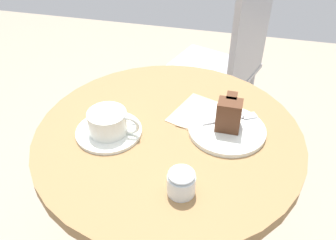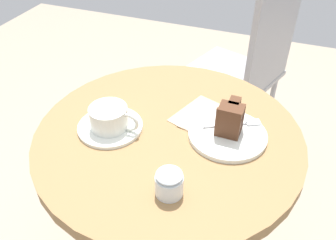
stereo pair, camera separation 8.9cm
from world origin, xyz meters
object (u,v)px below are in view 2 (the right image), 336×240
Objects in this scene: cake_plate at (227,135)px; cafe_chair at (250,61)px; teaspoon at (127,117)px; cake_slice at (230,119)px; saucer at (110,127)px; coffee_cup at (110,117)px; sugar_pot at (169,183)px; napkin at (210,119)px; fork at (239,124)px.

cafe_chair is (-0.05, 0.68, -0.15)m from cake_plate.
cake_slice reaches higher than teaspoon.
saucer is 0.30m from cake_plate.
saucer is 2.01× the size of cake_slice.
teaspoon is at bearing 60.03° from saucer.
cake_plate is 0.70m from cafe_chair.
sugar_pot is (0.22, -0.15, -0.01)m from coffee_cup.
cake_slice reaches higher than napkin.
cafe_chair reaches higher than cake_slice.
sugar_pot is (-0.07, -0.23, -0.02)m from cake_slice.
cake_plate is at bearing 22.92° from cafe_chair.
coffee_cup is 1.57× the size of cake_slice.
saucer is 0.85× the size of cake_plate.
cake_slice is (0.00, 0.01, 0.04)m from cake_plate.
cake_plate reaches higher than napkin.
cake_slice is at bearing 22.99° from cafe_chair.
napkin is at bearing 146.64° from cake_slice.
cake_slice is at bearing 89.02° from cake_plate.
napkin is at bearing 146.89° from fork.
cafe_chair reaches higher than napkin.
teaspoon is at bearing -173.84° from cake_plate.
cake_slice reaches higher than fork.
coffee_cup is 1.38× the size of teaspoon.
fork is 0.15× the size of cafe_chair.
cake_slice is 1.33× the size of sugar_pot.
napkin is at bearing 140.50° from cake_plate.
fork is 0.08m from napkin.
sugar_pot is at bearing -108.32° from cake_plate.
saucer is 0.04m from coffee_cup.
napkin is (0.21, 0.08, -0.01)m from teaspoon.
fork is 0.66m from cafe_chair.
cake_slice is 0.25m from sugar_pot.
cake_plate is at bearing 15.07° from coffee_cup.
saucer is 0.27m from napkin.
sugar_pot is at bearing -33.86° from coffee_cup.
coffee_cup reaches higher than saucer.
napkin is at bearing 17.79° from cafe_chair.
saucer is at bearing -163.89° from cake_slice.
cake_slice is 0.42× the size of napkin.
cafe_chair is (0.25, 0.75, -0.15)m from saucer.
coffee_cup is 0.26m from sugar_pot.
cake_slice is 0.70m from cafe_chair.
sugar_pot reaches higher than teaspoon.
sugar_pot is at bearing -33.99° from saucer.
cafe_chair is (-0.05, 0.67, -0.19)m from cake_slice.
fork is (0.31, 0.12, -0.03)m from coffee_cup.
cake_plate is (0.29, 0.08, -0.03)m from coffee_cup.
cake_plate is 0.05m from cake_slice.
teaspoon is 1.14× the size of cake_slice.
sugar_pot is (-0.03, -0.90, 0.18)m from cafe_chair.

